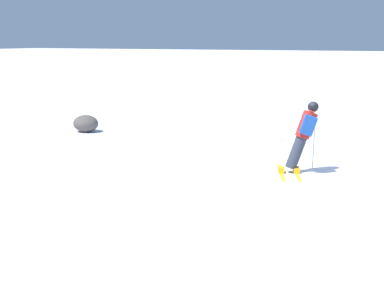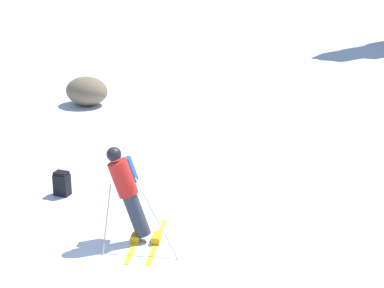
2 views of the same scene
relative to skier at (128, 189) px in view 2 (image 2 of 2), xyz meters
The scene contains 4 objects.
ground_plane 1.02m from the skier, 14.38° to the left, with size 300.00×300.00×0.00m, color white.
skier is the anchor object (origin of this frame).
spare_backpack 2.51m from the skier, 158.70° to the left, with size 0.33×0.26×0.50m.
exposed_boulder_0 8.65m from the skier, 133.35° to the left, with size 1.29×1.10×0.84m, color #7A664C.
Camera 2 is at (5.51, -8.13, 5.28)m, focal length 60.00 mm.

